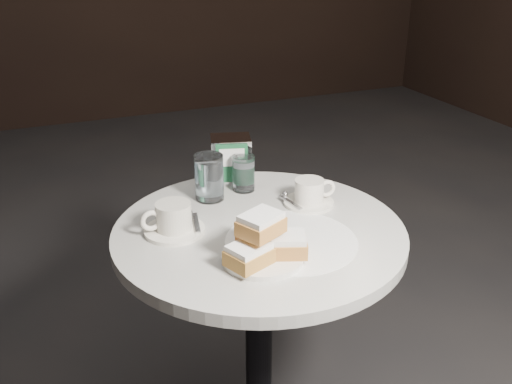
% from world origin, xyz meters
% --- Properties ---
extents(cafe_table, '(0.70, 0.70, 0.74)m').
position_xyz_m(cafe_table, '(0.00, 0.00, 0.55)').
color(cafe_table, black).
rests_on(cafe_table, ground).
extents(sugar_spill, '(0.34, 0.34, 0.00)m').
position_xyz_m(sugar_spill, '(0.04, -0.09, 0.75)').
color(sugar_spill, white).
rests_on(sugar_spill, cafe_table).
extents(beignet_plate, '(0.20, 0.19, 0.12)m').
position_xyz_m(beignet_plate, '(-0.05, -0.14, 0.79)').
color(beignet_plate, silver).
rests_on(beignet_plate, cafe_table).
extents(coffee_cup_left, '(0.16, 0.15, 0.07)m').
position_xyz_m(coffee_cup_left, '(-0.19, 0.05, 0.78)').
color(coffee_cup_left, white).
rests_on(coffee_cup_left, cafe_table).
extents(coffee_cup_right, '(0.14, 0.14, 0.07)m').
position_xyz_m(coffee_cup_right, '(0.17, 0.07, 0.77)').
color(coffee_cup_right, white).
rests_on(coffee_cup_right, cafe_table).
extents(water_glass_left, '(0.10, 0.10, 0.12)m').
position_xyz_m(water_glass_left, '(-0.06, 0.20, 0.80)').
color(water_glass_left, white).
rests_on(water_glass_left, cafe_table).
extents(water_glass_right, '(0.07, 0.07, 0.10)m').
position_xyz_m(water_glass_right, '(0.05, 0.22, 0.79)').
color(water_glass_right, white).
rests_on(water_glass_right, cafe_table).
extents(napkin_dispenser, '(0.13, 0.12, 0.13)m').
position_xyz_m(napkin_dispenser, '(0.04, 0.30, 0.81)').
color(napkin_dispenser, white).
rests_on(napkin_dispenser, cafe_table).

